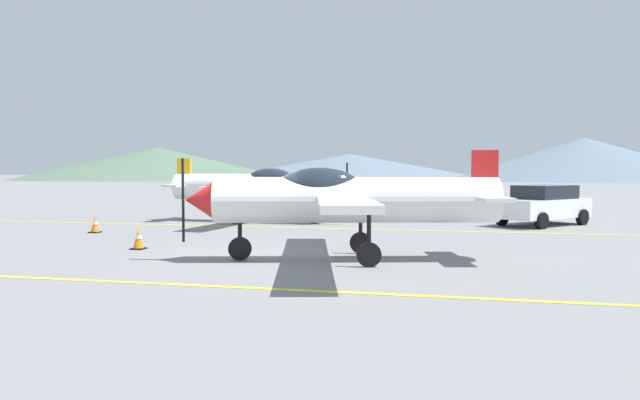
% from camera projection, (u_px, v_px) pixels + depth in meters
% --- Properties ---
extents(ground_plane, '(400.00, 400.00, 0.00)m').
position_uv_depth(ground_plane, '(245.00, 259.00, 15.48)').
color(ground_plane, slate).
extents(apron_line_near, '(80.00, 0.16, 0.01)m').
position_uv_depth(apron_line_near, '(181.00, 285.00, 11.94)').
color(apron_line_near, yellow).
rests_on(apron_line_near, ground_plane).
extents(apron_line_far, '(80.00, 0.16, 0.01)m').
position_uv_depth(apron_line_far, '(318.00, 228.00, 23.39)').
color(apron_line_far, yellow).
rests_on(apron_line_far, ground_plane).
extents(airplane_near, '(8.02, 9.11, 2.74)m').
position_uv_depth(airplane_near, '(344.00, 198.00, 15.18)').
color(airplane_near, white).
rests_on(airplane_near, ground_plane).
extents(airplane_mid, '(7.97, 9.16, 2.74)m').
position_uv_depth(airplane_mid, '(257.00, 186.00, 26.17)').
color(airplane_mid, white).
rests_on(airplane_mid, ground_plane).
extents(car_sedan, '(4.14, 4.45, 1.62)m').
position_uv_depth(car_sedan, '(543.00, 204.00, 24.65)').
color(car_sedan, white).
rests_on(car_sedan, ground_plane).
extents(traffic_cone_front, '(0.36, 0.36, 0.59)m').
position_uv_depth(traffic_cone_front, '(95.00, 225.00, 21.77)').
color(traffic_cone_front, black).
rests_on(traffic_cone_front, ground_plane).
extents(traffic_cone_side, '(0.36, 0.36, 0.59)m').
position_uv_depth(traffic_cone_side, '(138.00, 239.00, 17.28)').
color(traffic_cone_side, black).
rests_on(traffic_cone_side, ground_plane).
extents(hill_left, '(63.21, 63.21, 7.28)m').
position_uv_depth(hill_left, '(157.00, 163.00, 141.44)').
color(hill_left, '#4C6651').
rests_on(hill_left, ground_plane).
extents(hill_centerleft, '(67.85, 67.85, 6.11)m').
position_uv_depth(hill_centerleft, '(349.00, 166.00, 153.89)').
color(hill_centerleft, slate).
rests_on(hill_centerleft, ground_plane).
extents(hill_centerright, '(54.13, 54.13, 8.65)m').
position_uv_depth(hill_centerright, '(584.00, 159.00, 123.38)').
color(hill_centerright, slate).
rests_on(hill_centerright, ground_plane).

